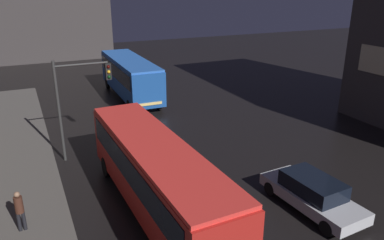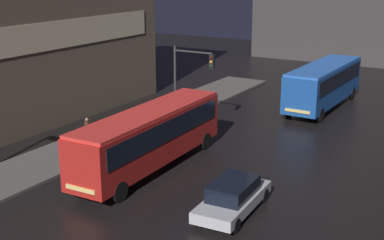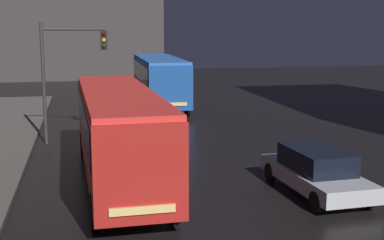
{
  "view_description": "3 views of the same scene",
  "coord_description": "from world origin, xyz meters",
  "views": [
    {
      "loc": [
        -8.04,
        -2.57,
        9.21
      ],
      "look_at": [
        -0.19,
        14.23,
        2.45
      ],
      "focal_mm": 35.0,
      "sensor_mm": 36.0,
      "label": 1
    },
    {
      "loc": [
        12.13,
        -11.53,
        10.57
      ],
      "look_at": [
        -2.21,
        12.45,
        2.43
      ],
      "focal_mm": 50.0,
      "sensor_mm": 36.0,
      "label": 2
    },
    {
      "loc": [
        -4.78,
        -7.67,
        5.38
      ],
      "look_at": [
        -0.89,
        11.1,
        2.01
      ],
      "focal_mm": 50.0,
      "sensor_mm": 36.0,
      "label": 3
    }
  ],
  "objects": [
    {
      "name": "pedestrian_near",
      "position": [
        -8.83,
        11.35,
        1.13
      ],
      "size": [
        0.33,
        0.33,
        1.7
      ],
      "rotation": [
        0.0,
        0.0,
        3.12
      ],
      "color": "black",
      "rests_on": "sidewalk_left"
    },
    {
      "name": "traffic_light_main",
      "position": [
        -5.41,
        17.4,
        3.76
      ],
      "size": [
        2.99,
        0.35,
        5.55
      ],
      "color": "#2D2D2D",
      "rests_on": "ground"
    },
    {
      "name": "bus_far",
      "position": [
        0.34,
        27.72,
        2.05
      ],
      "size": [
        2.78,
        10.73,
        3.32
      ],
      "rotation": [
        0.0,
        0.0,
        3.12
      ],
      "color": "#194793",
      "rests_on": "ground"
    },
    {
      "name": "car_taxi",
      "position": [
        2.58,
        7.96,
        0.76
      ],
      "size": [
        2.14,
        4.88,
        1.48
      ],
      "rotation": [
        0.0,
        0.0,
        3.2
      ],
      "color": "#B7B7BC",
      "rests_on": "ground"
    },
    {
      "name": "bus_near",
      "position": [
        -3.6,
        10.44,
        2.0
      ],
      "size": [
        2.71,
        11.38,
        3.24
      ],
      "rotation": [
        0.0,
        0.0,
        3.17
      ],
      "color": "#AD1E19",
      "rests_on": "ground"
    }
  ]
}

